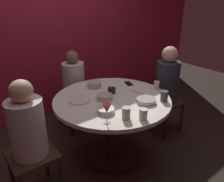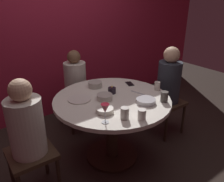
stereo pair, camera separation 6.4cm
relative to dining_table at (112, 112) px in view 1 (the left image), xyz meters
name	(u,v)px [view 1 (the left image)]	position (x,y,z in m)	size (l,w,h in m)	color
ground_plane	(112,155)	(0.00, 0.00, -0.59)	(8.00, 8.00, 0.00)	#2D231E
back_wall	(51,30)	(0.00, 1.44, 0.71)	(6.00, 0.10, 2.60)	maroon
dining_table	(112,112)	(0.00, 0.00, 0.00)	(1.24, 1.24, 0.76)	silver
seated_diner_left	(28,129)	(-0.90, 0.00, 0.13)	(0.40, 0.40, 1.17)	#3F2D1E
seated_diner_back	(74,82)	(0.00, 0.85, 0.10)	(0.40, 0.40, 1.11)	#3F2D1E
seated_diner_right	(167,82)	(0.90, 0.00, 0.15)	(0.40, 0.40, 1.19)	#3F2D1E
candle_holder	(112,90)	(0.07, 0.10, 0.21)	(0.09, 0.09, 0.09)	black
wine_glass	(107,109)	(-0.34, -0.37, 0.30)	(0.08, 0.08, 0.18)	silver
dinner_plate	(79,100)	(-0.30, 0.16, 0.18)	(0.24, 0.24, 0.01)	silver
cell_phone	(129,84)	(0.41, 0.20, 0.18)	(0.07, 0.14, 0.01)	black
bowl_serving_large	(146,100)	(0.21, -0.30, 0.19)	(0.20, 0.20, 0.05)	#B7B7BC
bowl_salad_center	(106,110)	(-0.24, -0.22, 0.19)	(0.17, 0.17, 0.05)	beige
bowl_small_white	(105,97)	(-0.08, 0.02, 0.20)	(0.17, 0.17, 0.06)	#B2ADA3
bowl_sauce_side	(94,85)	(0.02, 0.36, 0.20)	(0.16, 0.16, 0.07)	#B2ADA3
cup_near_candle	(156,85)	(0.54, -0.13, 0.22)	(0.07, 0.07, 0.10)	beige
cup_by_left_diner	(164,96)	(0.38, -0.38, 0.23)	(0.08, 0.08, 0.11)	#4C4742
cup_by_right_diner	(143,114)	(-0.05, -0.52, 0.22)	(0.07, 0.07, 0.10)	silver
cup_center_front	(126,113)	(-0.16, -0.42, 0.23)	(0.08, 0.08, 0.11)	#B2ADA3
fork_near_plate	(137,92)	(0.31, -0.06, 0.17)	(0.02, 0.18, 0.01)	#B7B7BC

